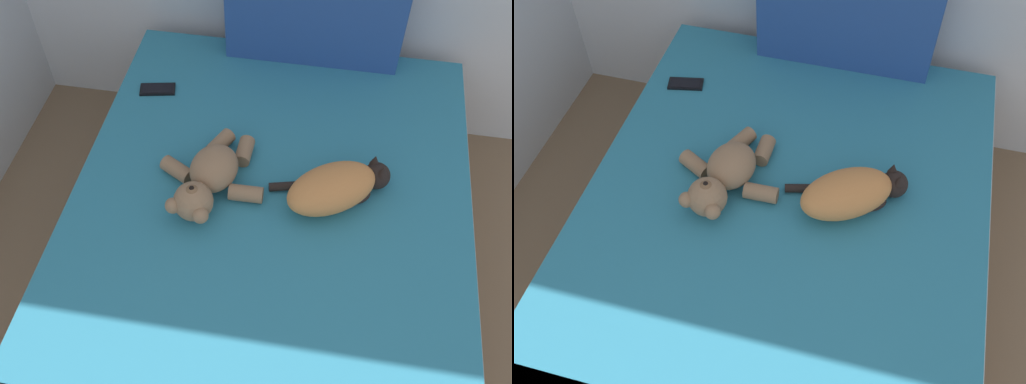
{
  "view_description": "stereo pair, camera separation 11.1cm",
  "coord_description": "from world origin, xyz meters",
  "views": [
    {
      "loc": [
        1.53,
        2.01,
        2.22
      ],
      "look_at": [
        1.32,
        3.24,
        0.61
      ],
      "focal_mm": 41.22,
      "sensor_mm": 36.0,
      "label": 1
    },
    {
      "loc": [
        1.64,
        2.03,
        2.22
      ],
      "look_at": [
        1.32,
        3.24,
        0.61
      ],
      "focal_mm": 41.22,
      "sensor_mm": 36.0,
      "label": 2
    }
  ],
  "objects": [
    {
      "name": "patterned_cushion",
      "position": [
        1.42,
        4.12,
        0.79
      ],
      "size": [
        0.75,
        0.14,
        0.53
      ],
      "color": "#264C99",
      "rests_on": "bed"
    },
    {
      "name": "cat",
      "position": [
        1.59,
        3.33,
        0.59
      ],
      "size": [
        0.44,
        0.35,
        0.15
      ],
      "color": "#D18447",
      "rests_on": "bed"
    },
    {
      "name": "cell_phone",
      "position": [
        0.8,
        3.79,
        0.53
      ],
      "size": [
        0.16,
        0.1,
        0.01
      ],
      "color": "black",
      "rests_on": "bed"
    },
    {
      "name": "teddy_bear",
      "position": [
        1.14,
        3.3,
        0.59
      ],
      "size": [
        0.4,
        0.47,
        0.15
      ],
      "color": "#937051",
      "rests_on": "bed"
    },
    {
      "name": "bed",
      "position": [
        1.36,
        3.19,
        0.26
      ],
      "size": [
        1.51,
        2.06,
        0.52
      ],
      "color": "olive",
      "rests_on": "ground_plane"
    }
  ]
}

